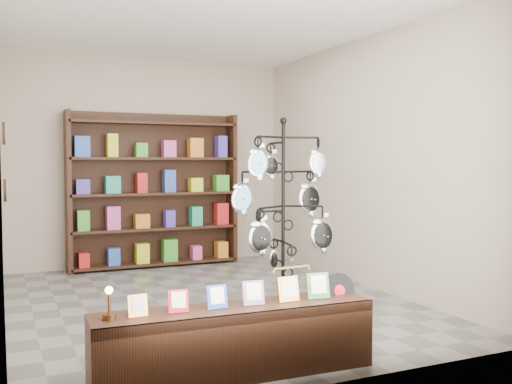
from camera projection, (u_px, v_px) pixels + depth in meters
ground at (208, 301)px, 6.13m from camera, size 5.00×5.00×0.00m
room_envelope at (207, 129)px, 6.03m from camera, size 5.00×5.00×5.00m
display_tree at (283, 206)px, 5.15m from camera, size 0.97×0.80×1.90m
front_shelf at (235, 341)px, 3.99m from camera, size 2.01×0.48×0.70m
back_shelving at (154, 195)px, 8.16m from camera, size 2.42×0.36×2.20m
wall_clocks at (4, 162)px, 5.97m from camera, size 0.03×0.24×0.84m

